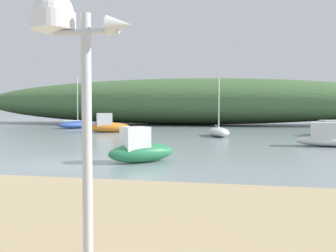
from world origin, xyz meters
TOP-DOWN VIEW (x-y plane):
  - ground_plane at (0.00, 0.00)m, footprint 120.00×120.00m
  - distant_hill at (-1.42, 31.26)m, footprint 51.11×11.14m
  - mast_structure at (4.00, -8.21)m, footprint 1.24×0.53m
  - motorboat_mid_channel at (10.13, 8.12)m, footprint 3.48×1.62m
  - sailboat_west_reach at (4.19, 13.64)m, footprint 2.16×3.73m
  - motorboat_east_reach at (11.59, 15.83)m, footprint 1.97×3.54m
  - sailboat_centre_water at (-9.62, 20.95)m, footprint 3.32×4.40m
  - motorboat_off_point at (-4.76, 16.03)m, footprint 3.60×2.60m
  - motorboat_by_sandbar at (2.34, 0.76)m, footprint 2.55×2.43m

SIDE VIEW (x-z plane):
  - ground_plane at x=0.00m, z-range 0.00..0.00m
  - sailboat_west_reach at x=4.19m, z-range -1.67..2.31m
  - sailboat_centre_water at x=-9.62m, z-range -2.03..2.74m
  - motorboat_mid_channel at x=10.13m, z-range -0.18..1.04m
  - motorboat_east_reach at x=11.59m, z-range -0.09..1.00m
  - motorboat_by_sandbar at x=2.34m, z-range -0.17..1.13m
  - motorboat_off_point at x=-4.76m, z-range -0.20..1.32m
  - distant_hill at x=-1.42m, z-range 0.00..5.29m
  - mast_structure at x=4.00m, z-range 1.24..4.42m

